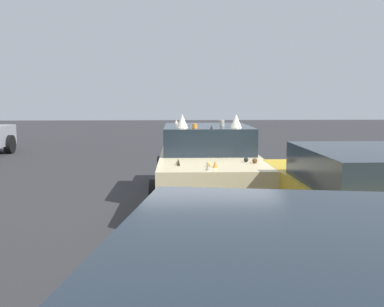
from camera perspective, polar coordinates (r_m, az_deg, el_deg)
The scene contains 3 objects.
ground_plane at distance 8.41m, azimuth 2.05°, elevation -6.08°, with size 60.00×60.00×0.00m, color #2D2D30.
art_car_decorated at distance 8.33m, azimuth 2.05°, elevation -1.19°, with size 4.49×2.07×1.66m.
parked_sedan_row_back_center at distance 5.65m, azimuth 22.50°, elevation -6.13°, with size 4.31×2.05×1.35m.
Camera 1 is at (-8.16, 0.66, 1.95)m, focal length 40.81 mm.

